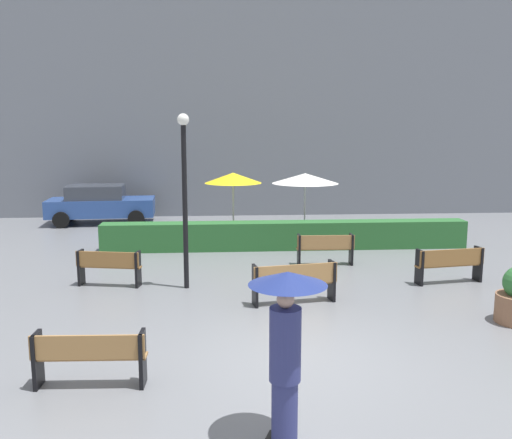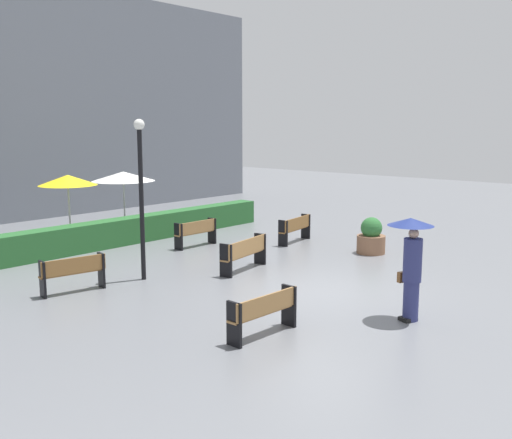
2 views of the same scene
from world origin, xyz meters
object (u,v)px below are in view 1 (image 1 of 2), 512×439
Objects in this scene: bench_far_right at (450,263)px; bench_far_left at (109,265)px; patio_umbrella_white at (305,178)px; pedestrian_with_umbrella at (286,336)px; parked_car at (100,204)px; lamp_post at (184,184)px; bench_near_left at (89,355)px; bench_mid_center at (295,280)px; patio_umbrella_yellow at (233,178)px; bench_back_row at (325,247)px.

bench_far_left is at bearing 177.88° from bench_far_right.
bench_far_left is 0.69× the size of patio_umbrella_white.
pedestrian_with_umbrella is 0.93× the size of patio_umbrella_white.
parked_car is at bearing 109.00° from pedestrian_with_umbrella.
bench_far_left is 0.74× the size of pedestrian_with_umbrella.
bench_far_right is at bearing -0.33° from lamp_post.
lamp_post is at bearing 77.51° from bench_near_left.
bench_far_left is at bearing 171.79° from lamp_post.
bench_far_left is 0.38× the size of lamp_post.
parked_car is at bearing 102.95° from bench_far_left.
bench_near_left is 0.72× the size of patio_umbrella_white.
bench_mid_center is 1.14× the size of bench_near_left.
lamp_post is 1.80× the size of patio_umbrella_white.
pedestrian_with_umbrella is at bearing -99.94° from patio_umbrella_white.
patio_umbrella_yellow reaches higher than pedestrian_with_umbrella.
bench_mid_center is 5.16m from bench_near_left.
patio_umbrella_yellow is at bearing -171.88° from patio_umbrella_white.
pedestrian_with_umbrella is 0.50× the size of parked_car.
pedestrian_with_umbrella is 0.91× the size of patio_umbrella_yellow.
bench_near_left is at bearing -102.78° from patio_umbrella_yellow.
patio_umbrella_white is at bearing 80.06° from pedestrian_with_umbrella.
bench_mid_center is at bearing -111.60° from bench_back_row.
pedestrian_with_umbrella is at bearing -76.82° from lamp_post.
patio_umbrella_yellow is (-5.22, 5.60, 1.64)m from bench_far_right.
patio_umbrella_white is 8.69m from parked_car.
patio_umbrella_yellow is 6.73m from parked_car.
bench_mid_center is at bearing -59.30° from parked_car.
lamp_post reaches higher than pedestrian_with_umbrella.
parked_car is (-2.12, 9.21, 0.29)m from bench_far_left.
patio_umbrella_yellow is at bearing 133.00° from bench_far_right.
bench_far_right is 8.37m from pedestrian_with_umbrella.
bench_back_row is 0.70× the size of patio_umbrella_white.
parked_car is at bearing 101.17° from bench_near_left.
pedestrian_with_umbrella is at bearing -104.10° from bench_back_row.
bench_far_left is (-8.41, 0.31, 0.00)m from bench_far_right.
patio_umbrella_white is at bearing 8.12° from patio_umbrella_yellow.
bench_mid_center is 3.44m from lamp_post.
bench_near_left is 11.06m from patio_umbrella_yellow.
parked_car is (-7.79, 7.48, 0.30)m from bench_back_row.
lamp_post is (-6.51, 0.04, 2.00)m from bench_far_right.
parked_car reaches higher than bench_back_row.
bench_back_row is at bearing 27.95° from lamp_post.
lamp_post is at bearing -67.08° from parked_car.
patio_umbrella_yellow is (3.18, 5.29, 1.64)m from bench_far_left.
bench_far_right is 8.41m from bench_far_left.
bench_mid_center is at bearing 46.20° from bench_near_left.
bench_mid_center is at bearing -20.86° from bench_far_left.
bench_far_left is at bearing 116.32° from pedestrian_with_umbrella.
bench_far_left reaches higher than bench_near_left.
bench_back_row is 5.93m from bench_far_left.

